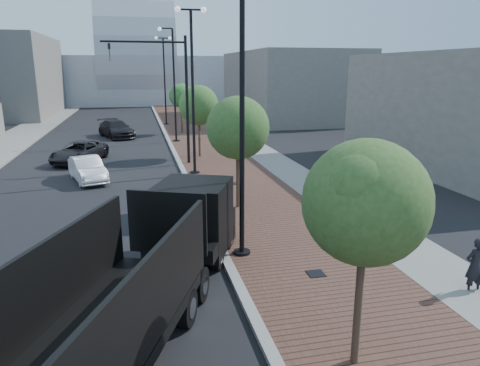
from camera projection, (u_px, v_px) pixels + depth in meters
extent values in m
cube|color=#4C2D23|center=(200.00, 131.00, 43.68)|extent=(7.00, 140.00, 0.12)
cube|color=slate|center=(227.00, 130.00, 44.27)|extent=(2.40, 140.00, 0.13)
cube|color=gray|center=(165.00, 132.00, 42.91)|extent=(0.30, 140.00, 0.14)
cube|color=slate|center=(19.00, 137.00, 40.07)|extent=(4.00, 140.00, 0.12)
cube|color=black|center=(194.00, 216.00, 14.24)|extent=(2.87, 2.91, 2.24)
cube|color=black|center=(206.00, 223.00, 15.85)|extent=(2.07, 1.22, 1.12)
cube|color=black|center=(180.00, 251.00, 12.95)|extent=(2.25, 1.49, 0.43)
cube|color=black|center=(81.00, 358.00, 7.62)|extent=(5.12, 8.14, 0.10)
cube|color=black|center=(18.00, 307.00, 7.59)|extent=(3.24, 7.32, 1.72)
cube|color=black|center=(137.00, 320.00, 7.22)|extent=(3.24, 7.32, 1.72)
cube|color=black|center=(167.00, 223.00, 11.73)|extent=(2.02, 0.95, 1.72)
cylinder|color=black|center=(162.00, 250.00, 14.07)|extent=(0.61, 0.97, 0.95)
cylinder|color=silver|center=(162.00, 250.00, 14.07)|extent=(0.47, 0.59, 0.52)
cylinder|color=black|center=(217.00, 255.00, 13.76)|extent=(0.61, 0.97, 0.95)
cylinder|color=silver|center=(217.00, 255.00, 13.76)|extent=(0.47, 0.59, 0.52)
cylinder|color=black|center=(178.00, 233.00, 15.59)|extent=(0.61, 0.97, 0.95)
cylinder|color=silver|center=(178.00, 233.00, 15.59)|extent=(0.47, 0.59, 0.52)
cylinder|color=black|center=(228.00, 236.00, 15.28)|extent=(0.61, 0.97, 0.95)
cylinder|color=silver|center=(228.00, 236.00, 15.28)|extent=(0.47, 0.59, 0.52)
cylinder|color=black|center=(117.00, 301.00, 11.02)|extent=(0.61, 0.97, 0.95)
cylinder|color=silver|center=(117.00, 301.00, 11.02)|extent=(0.47, 0.59, 0.52)
cylinder|color=black|center=(187.00, 308.00, 10.71)|extent=(0.61, 0.97, 0.95)
cylinder|color=silver|center=(187.00, 308.00, 10.71)|extent=(0.47, 0.59, 0.52)
cylinder|color=black|center=(136.00, 279.00, 12.17)|extent=(0.61, 0.97, 0.95)
cylinder|color=silver|center=(136.00, 279.00, 12.17)|extent=(0.47, 0.59, 0.52)
cylinder|color=black|center=(200.00, 285.00, 11.85)|extent=(0.61, 0.97, 0.95)
cylinder|color=silver|center=(200.00, 285.00, 11.85)|extent=(0.47, 0.59, 0.52)
imported|color=silver|center=(87.00, 169.00, 24.52)|extent=(2.54, 4.29, 1.33)
imported|color=black|center=(79.00, 152.00, 29.42)|extent=(3.87, 5.35, 1.35)
imported|color=black|center=(116.00, 129.00, 40.02)|extent=(3.81, 5.63, 1.51)
imported|color=black|center=(475.00, 266.00, 12.16)|extent=(0.61, 0.40, 1.64)
cylinder|color=black|center=(242.00, 254.00, 14.75)|extent=(0.56, 0.56, 0.20)
cylinder|color=black|center=(242.00, 117.00, 13.62)|extent=(0.16, 0.16, 9.00)
cylinder|color=black|center=(195.00, 173.00, 26.07)|extent=(0.56, 0.56, 0.20)
cylinder|color=black|center=(193.00, 95.00, 24.93)|extent=(0.16, 0.16, 9.00)
cylinder|color=black|center=(191.00, 10.00, 23.80)|extent=(1.40, 0.10, 0.10)
sphere|color=silver|center=(178.00, 9.00, 23.65)|extent=(0.32, 0.32, 0.32)
sphere|color=silver|center=(204.00, 10.00, 23.95)|extent=(0.32, 0.32, 0.32)
cylinder|color=black|center=(176.00, 141.00, 37.38)|extent=(0.56, 0.56, 0.20)
cylinder|color=black|center=(174.00, 86.00, 36.24)|extent=(0.16, 0.16, 9.00)
cylinder|color=black|center=(166.00, 28.00, 35.00)|extent=(1.00, 0.10, 0.10)
sphere|color=silver|center=(160.00, 29.00, 34.91)|extent=(0.32, 0.32, 0.32)
cylinder|color=black|center=(166.00, 124.00, 48.69)|extent=(0.56, 0.56, 0.20)
cylinder|color=black|center=(165.00, 82.00, 47.56)|extent=(0.16, 0.16, 9.00)
cylinder|color=black|center=(163.00, 38.00, 46.43)|extent=(1.40, 0.10, 0.10)
sphere|color=silver|center=(156.00, 38.00, 46.27)|extent=(0.32, 0.32, 0.32)
sphere|color=silver|center=(170.00, 38.00, 46.58)|extent=(0.32, 0.32, 0.32)
cylinder|color=black|center=(187.00, 102.00, 27.92)|extent=(0.18, 0.18, 8.00)
cylinder|color=black|center=(143.00, 42.00, 26.46)|extent=(5.00, 0.12, 0.12)
imported|color=black|center=(109.00, 52.00, 26.18)|extent=(0.16, 0.20, 1.00)
cylinder|color=#382619|center=(359.00, 294.00, 8.92)|extent=(0.16, 0.16, 3.37)
sphere|color=#2F511B|center=(366.00, 202.00, 8.43)|extent=(2.45, 2.45, 2.45)
sphere|color=#2F511B|center=(376.00, 208.00, 8.86)|extent=(1.71, 1.71, 1.71)
sphere|color=#2F511B|center=(360.00, 190.00, 8.00)|extent=(1.47, 1.47, 1.47)
cylinder|color=#382619|center=(238.00, 172.00, 19.29)|extent=(0.16, 0.16, 3.38)
sphere|color=#2D521C|center=(238.00, 128.00, 18.80)|extent=(2.69, 2.69, 2.69)
sphere|color=#2D521C|center=(245.00, 132.00, 19.23)|extent=(1.89, 1.89, 1.89)
sphere|color=#2D521C|center=(232.00, 121.00, 18.37)|extent=(1.62, 1.62, 1.62)
cylinder|color=#382619|center=(199.00, 134.00, 30.60)|extent=(0.16, 0.16, 3.39)
sphere|color=#2F5C1F|center=(199.00, 105.00, 30.11)|extent=(2.70, 2.70, 2.70)
sphere|color=#2F5C1F|center=(204.00, 108.00, 30.54)|extent=(1.89, 1.89, 1.89)
sphere|color=#2F5C1F|center=(195.00, 101.00, 29.68)|extent=(1.62, 1.62, 1.62)
cylinder|color=#382619|center=(182.00, 116.00, 41.92)|extent=(0.16, 0.16, 3.35)
sphere|color=#256121|center=(181.00, 96.00, 41.44)|extent=(2.23, 2.23, 2.23)
sphere|color=#256121|center=(185.00, 98.00, 41.87)|extent=(1.56, 1.56, 1.56)
sphere|color=#256121|center=(178.00, 92.00, 41.00)|extent=(1.34, 1.34, 1.34)
cube|color=#9FA2A9|center=(137.00, 79.00, 83.92)|extent=(50.00, 28.00, 8.00)
cube|color=#636059|center=(289.00, 85.00, 54.86)|extent=(12.00, 22.00, 8.00)
cube|color=black|center=(316.00, 274.00, 13.25)|extent=(0.50, 0.50, 0.02)
cube|color=black|center=(236.00, 183.00, 23.62)|extent=(0.50, 0.50, 0.02)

